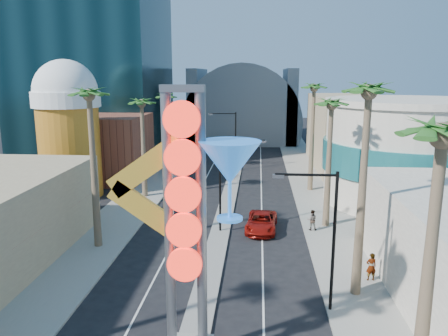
{
  "coord_description": "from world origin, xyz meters",
  "views": [
    {
      "loc": [
        3.05,
        -14.51,
        12.95
      ],
      "look_at": [
        0.24,
        20.93,
        5.3
      ],
      "focal_mm": 35.0,
      "sensor_mm": 36.0,
      "label": 1
    }
  ],
  "objects_px": {
    "pedestrian_a": "(371,267)",
    "red_pickup": "(261,222)",
    "neon_sign": "(204,211)",
    "pedestrian_b": "(312,220)"
  },
  "relations": [
    {
      "from": "pedestrian_a",
      "to": "red_pickup",
      "type": "bearing_deg",
      "value": -61.51
    },
    {
      "from": "neon_sign",
      "to": "pedestrian_b",
      "type": "distance_m",
      "value": 20.04
    },
    {
      "from": "neon_sign",
      "to": "red_pickup",
      "type": "relative_size",
      "value": 2.35
    },
    {
      "from": "pedestrian_a",
      "to": "pedestrian_b",
      "type": "distance_m",
      "value": 9.35
    },
    {
      "from": "neon_sign",
      "to": "pedestrian_a",
      "type": "xyz_separation_m",
      "value": [
        9.48,
        8.79,
        -6.24
      ]
    },
    {
      "from": "red_pickup",
      "to": "pedestrian_a",
      "type": "xyz_separation_m",
      "value": [
        6.86,
        -8.92,
        0.32
      ]
    },
    {
      "from": "neon_sign",
      "to": "pedestrian_b",
      "type": "height_order",
      "value": "neon_sign"
    },
    {
      "from": "red_pickup",
      "to": "pedestrian_a",
      "type": "height_order",
      "value": "pedestrian_a"
    },
    {
      "from": "neon_sign",
      "to": "red_pickup",
      "type": "distance_m",
      "value": 19.07
    },
    {
      "from": "pedestrian_a",
      "to": "pedestrian_b",
      "type": "xyz_separation_m",
      "value": [
        -2.65,
        8.97,
        -0.04
      ]
    }
  ]
}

